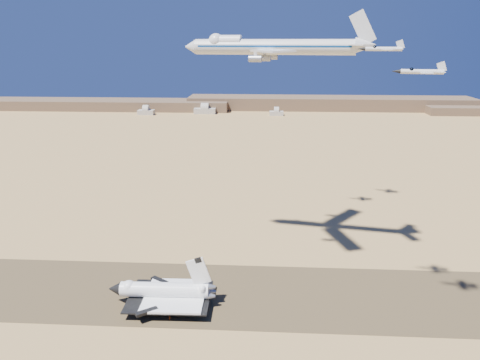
# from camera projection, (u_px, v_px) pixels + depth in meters

# --- Properties ---
(ground) EXTENTS (1200.00, 1200.00, 0.00)m
(ground) POSITION_uv_depth(u_px,v_px,m) (195.00, 293.00, 190.07)
(ground) COLOR tan
(ground) RESTS_ON ground
(runway) EXTENTS (600.00, 50.00, 0.06)m
(runway) POSITION_uv_depth(u_px,v_px,m) (195.00, 293.00, 190.06)
(runway) COLOR brown
(runway) RESTS_ON ground
(ridgeline) EXTENTS (960.00, 90.00, 18.00)m
(ridgeline) POSITION_uv_depth(u_px,v_px,m) (293.00, 105.00, 688.51)
(ridgeline) COLOR brown
(ridgeline) RESTS_ON ground
(hangars) EXTENTS (200.50, 29.50, 30.00)m
(hangars) POSITION_uv_depth(u_px,v_px,m) (202.00, 111.00, 649.97)
(hangars) COLOR #B5AEA0
(hangars) RESTS_ON ground
(shuttle) EXTENTS (41.46, 25.69, 20.46)m
(shuttle) POSITION_uv_depth(u_px,v_px,m) (164.00, 292.00, 180.20)
(shuttle) COLOR white
(shuttle) RESTS_ON runway
(carrier_747) EXTENTS (81.42, 61.94, 20.20)m
(carrier_747) POSITION_uv_depth(u_px,v_px,m) (268.00, 47.00, 197.53)
(carrier_747) COLOR silver
(crew_a) EXTENTS (0.60, 0.77, 1.88)m
(crew_a) POSITION_uv_depth(u_px,v_px,m) (180.00, 312.00, 174.55)
(crew_a) COLOR #C9460B
(crew_a) RESTS_ON runway
(crew_b) EXTENTS (0.59, 0.92, 1.79)m
(crew_b) POSITION_uv_depth(u_px,v_px,m) (170.00, 318.00, 171.19)
(crew_b) COLOR #C9460B
(crew_b) RESTS_ON runway
(crew_c) EXTENTS (1.12, 1.26, 1.92)m
(crew_c) POSITION_uv_depth(u_px,v_px,m) (180.00, 314.00, 173.74)
(crew_c) COLOR #C9460B
(crew_c) RESTS_ON runway
(chase_jet_a) EXTENTS (14.41, 8.03, 3.61)m
(chase_jet_a) POSITION_uv_depth(u_px,v_px,m) (383.00, 49.00, 149.25)
(chase_jet_a) COLOR silver
(chase_jet_b) EXTENTS (15.38, 8.64, 3.86)m
(chase_jet_b) POSITION_uv_depth(u_px,v_px,m) (421.00, 71.00, 139.32)
(chase_jet_b) COLOR silver
(chase_jet_d) EXTENTS (15.38, 8.37, 3.83)m
(chase_jet_d) POSITION_uv_depth(u_px,v_px,m) (312.00, 46.00, 242.52)
(chase_jet_d) COLOR silver
(chase_jet_e) EXTENTS (15.79, 9.30, 4.05)m
(chase_jet_e) POSITION_uv_depth(u_px,v_px,m) (347.00, 45.00, 258.18)
(chase_jet_e) COLOR silver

